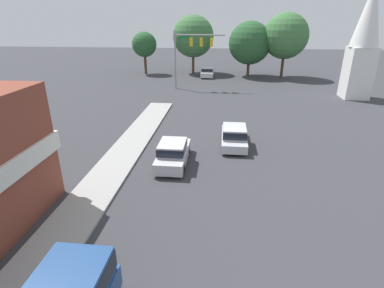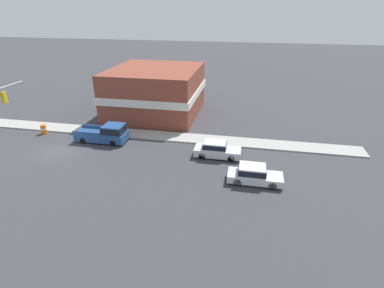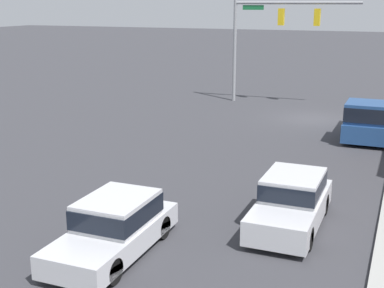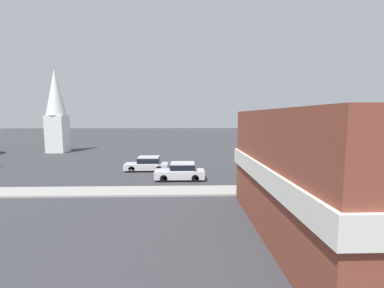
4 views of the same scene
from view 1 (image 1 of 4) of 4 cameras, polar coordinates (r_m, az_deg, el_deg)
far_signal_assembly at (r=40.39m, az=-0.11°, el=17.97°), size 6.52×0.49×7.38m
car_lead at (r=19.21m, az=-3.64°, el=-1.62°), size 1.77×4.42×1.57m
car_distant at (r=49.88m, az=2.94°, el=13.53°), size 1.95×4.44×1.55m
car_oncoming at (r=22.27m, az=8.02°, el=1.62°), size 1.80×4.47×1.51m
church_steeple at (r=40.20m, az=30.07°, el=17.08°), size 3.02×3.02×12.96m
backdrop_tree_left_far at (r=53.08m, az=-9.07°, el=18.20°), size 4.07×4.07×6.87m
backdrop_tree_left_mid at (r=53.31m, az=0.23°, el=19.82°), size 6.85×6.85×9.49m
backdrop_tree_center at (r=51.03m, az=10.96°, el=18.35°), size 6.68×6.68×8.55m
backdrop_tree_right_mid at (r=51.14m, az=17.41°, el=19.03°), size 6.91×6.91×9.78m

